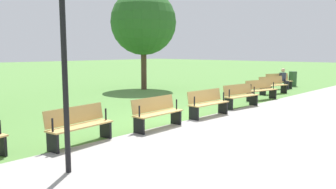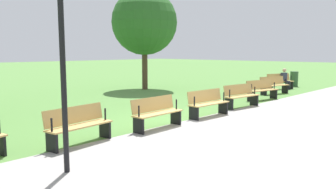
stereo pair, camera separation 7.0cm
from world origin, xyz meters
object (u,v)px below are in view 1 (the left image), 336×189
bench_2 (261,89)px  trash_bin (293,79)px  person_seated (284,78)px  bench_0 (279,81)px  bench_3 (240,95)px  lamp_post (63,27)px  bench_6 (79,125)px  tree_0 (143,22)px  bench_4 (208,103)px  bench_1 (273,85)px  bench_5 (157,112)px

bench_2 → trash_bin: (-6.72, -1.35, -0.00)m
bench_2 → person_seated: (-4.85, -1.09, 0.17)m
trash_bin → bench_0: bearing=1.0°
bench_3 → lamp_post: size_ratio=0.46×
bench_6 → tree_0: (-9.00, -7.34, 3.31)m
bench_6 → person_seated: (-14.50, -1.47, 0.17)m
bench_0 → tree_0: (5.32, -5.65, 3.31)m
bench_0 → bench_4: same height
bench_1 → bench_5: (9.59, 1.13, 0.00)m
bench_3 → bench_6: 7.26m
bench_3 → lamp_post: 8.84m
bench_1 → person_seated: bearing=-152.3°
bench_3 → lamp_post: (8.45, 1.48, 2.14)m
bench_0 → lamp_post: size_ratio=0.47×
bench_2 → bench_0: bearing=-153.0°
bench_2 → person_seated: 4.97m
bench_0 → tree_0: 8.44m
bench_4 → trash_bin: bearing=-168.3°
tree_0 → lamp_post: bearing=40.9°
bench_2 → lamp_post: lamp_post is taller
bench_1 → lamp_post: size_ratio=0.47×
bench_4 → bench_0: bearing=-166.5°
bench_3 → lamp_post: bearing=16.7°
lamp_post → tree_0: bearing=-139.1°
bench_2 → bench_3: same height
bench_0 → bench_5: 12.05m
bench_6 → bench_0: bearing=180.0°
bench_3 → tree_0: 8.24m
bench_4 → bench_3: bearing=-173.3°
person_seated → bench_4: bearing=30.1°
person_seated → trash_bin: 1.90m
bench_2 → bench_3: (2.39, 0.38, 0.00)m
bench_5 → tree_0: 10.54m
bench_4 → tree_0: tree_0 is taller
bench_1 → bench_2: (2.36, 0.56, 0.00)m
tree_0 → bench_0: bearing=133.3°
tree_0 → trash_bin: tree_0 is taller
bench_0 → trash_bin: bearing=-158.7°
bench_4 → tree_0: (-4.15, -7.53, 3.31)m
bench_1 → lamp_post: lamp_post is taller
bench_2 → bench_4: bearing=18.0°
bench_0 → person_seated: size_ratio=1.45×
tree_0 → lamp_post: size_ratio=1.52×
bench_0 → tree_0: size_ratio=0.31×
bench_2 → bench_6: size_ratio=1.01×
bench_5 → person_seated: size_ratio=1.41×
bench_5 → trash_bin: bearing=-174.4°
lamp_post → trash_bin: bearing=-169.6°
bench_2 → bench_3: size_ratio=1.01×
bench_1 → bench_4: same height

